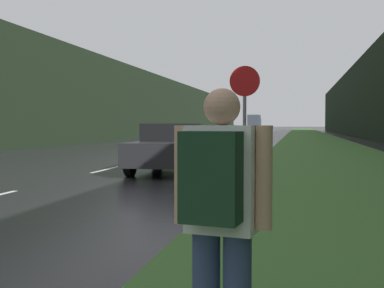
# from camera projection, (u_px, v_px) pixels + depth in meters

# --- Properties ---
(grass_verge) EXTENTS (6.00, 240.00, 0.02)m
(grass_verge) POSITION_uv_depth(u_px,v_px,m) (316.00, 142.00, 38.74)
(grass_verge) COLOR #386028
(grass_verge) RESTS_ON ground_plane
(lane_stripe_c) EXTENTS (0.12, 3.00, 0.01)m
(lane_stripe_c) POSITION_uv_depth(u_px,v_px,m) (110.00, 168.00, 15.99)
(lane_stripe_c) COLOR silver
(lane_stripe_c) RESTS_ON ground_plane
(lane_stripe_d) EXTENTS (0.12, 3.00, 0.01)m
(lane_stripe_d) POSITION_uv_depth(u_px,v_px,m) (166.00, 155.00, 22.82)
(lane_stripe_d) COLOR silver
(lane_stripe_d) RESTS_ON ground_plane
(lane_stripe_e) EXTENTS (0.12, 3.00, 0.01)m
(lane_stripe_e) POSITION_uv_depth(u_px,v_px,m) (196.00, 148.00, 29.65)
(lane_stripe_e) COLOR silver
(lane_stripe_e) RESTS_ON ground_plane
(treeline_far_side) EXTENTS (2.00, 140.00, 7.14)m
(treeline_far_side) POSITION_uv_depth(u_px,v_px,m) (141.00, 105.00, 52.23)
(treeline_far_side) COLOR black
(treeline_far_side) RESTS_ON ground_plane
(treeline_near_side) EXTENTS (2.00, 140.00, 8.64)m
(treeline_near_side) POSITION_uv_depth(u_px,v_px,m) (376.00, 95.00, 47.03)
(treeline_near_side) COLOR black
(treeline_near_side) RESTS_ON ground_plane
(stop_sign) EXTENTS (0.61, 0.07, 2.64)m
(stop_sign) POSITION_uv_depth(u_px,v_px,m) (245.00, 119.00, 9.66)
(stop_sign) COLOR slate
(stop_sign) RESTS_ON ground_plane
(hitchhiker_with_backpack) EXTENTS (0.58, 0.45, 1.68)m
(hitchhiker_with_backpack) POSITION_uv_depth(u_px,v_px,m) (220.00, 214.00, 2.73)
(hitchhiker_with_backpack) COLOR navy
(hitchhiker_with_backpack) RESTS_ON ground_plane
(car_passing_near) EXTENTS (1.83, 4.30, 1.49)m
(car_passing_near) POSITION_uv_depth(u_px,v_px,m) (170.00, 148.00, 14.73)
(car_passing_near) COLOR black
(car_passing_near) RESTS_ON ground_plane
(delivery_truck) EXTENTS (2.38, 7.18, 3.31)m
(delivery_truck) POSITION_uv_depth(u_px,v_px,m) (254.00, 123.00, 95.53)
(delivery_truck) COLOR black
(delivery_truck) RESTS_ON ground_plane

